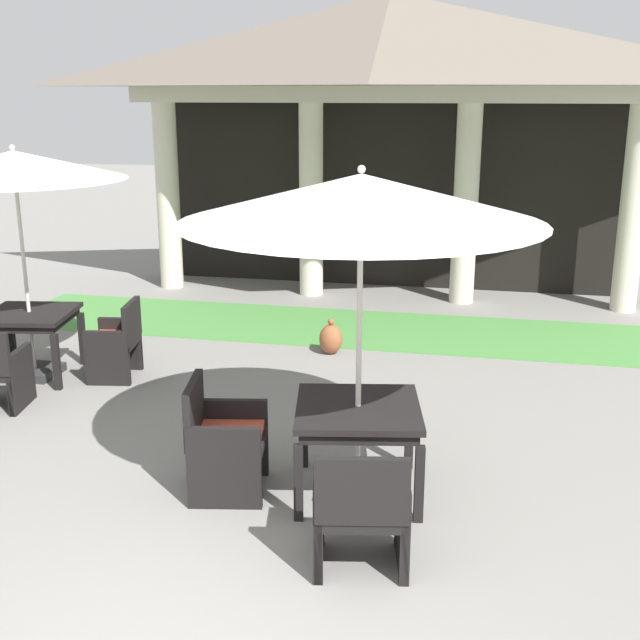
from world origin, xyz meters
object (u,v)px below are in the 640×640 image
(patio_table_mid_left, at_px, (30,321))
(patio_umbrella_mid_left, at_px, (14,168))
(patio_table_near_foreground, at_px, (358,417))
(patio_chair_near_foreground_west, at_px, (223,441))
(patio_umbrella_near_foreground, at_px, (361,201))
(patio_chair_near_foreground_south, at_px, (361,512))
(patio_chair_mid_left_east, at_px, (117,343))
(terracotta_urn, at_px, (331,339))

(patio_table_mid_left, bearing_deg, patio_umbrella_mid_left, 0.00)
(patio_table_near_foreground, distance_m, patio_umbrella_mid_left, 4.77)
(patio_table_near_foreground, xyz_separation_m, patio_chair_near_foreground_west, (-1.05, -0.20, -0.22))
(patio_umbrella_near_foreground, height_order, patio_chair_near_foreground_south, patio_umbrella_near_foreground)
(patio_chair_near_foreground_south, xyz_separation_m, patio_chair_mid_left_east, (-3.27, 3.15, -0.02))
(patio_chair_near_foreground_west, bearing_deg, patio_table_mid_left, -136.35)
(patio_table_mid_left, bearing_deg, patio_umbrella_near_foreground, -25.77)
(patio_table_near_foreground, distance_m, patio_chair_near_foreground_south, 1.09)
(patio_chair_near_foreground_south, height_order, patio_chair_mid_left_east, patio_chair_near_foreground_south)
(patio_chair_near_foreground_south, bearing_deg, patio_chair_near_foreground_west, 135.06)
(patio_umbrella_near_foreground, distance_m, patio_chair_near_foreground_west, 2.19)
(patio_chair_near_foreground_west, relative_size, patio_chair_near_foreground_south, 1.03)
(patio_umbrella_mid_left, relative_size, patio_chair_mid_left_east, 2.93)
(patio_umbrella_mid_left, distance_m, terracotta_urn, 4.06)
(patio_umbrella_mid_left, bearing_deg, terracotta_urn, 25.36)
(patio_umbrella_mid_left, xyz_separation_m, patio_chair_mid_left_east, (0.95, 0.16, -1.92))
(patio_umbrella_near_foreground, bearing_deg, patio_chair_near_foreground_west, -169.38)
(patio_umbrella_near_foreground, xyz_separation_m, patio_chair_near_foreground_west, (-1.05, -0.20, -1.91))
(patio_chair_mid_left_east, xyz_separation_m, terracotta_urn, (2.17, 1.32, -0.22))
(patio_chair_near_foreground_south, distance_m, patio_umbrella_mid_left, 5.51)
(patio_umbrella_mid_left, bearing_deg, patio_table_mid_left, 0.00)
(patio_chair_near_foreground_west, height_order, patio_chair_mid_left_east, patio_chair_near_foreground_west)
(patio_table_near_foreground, xyz_separation_m, patio_umbrella_mid_left, (-4.02, 1.94, 1.68))
(patio_chair_near_foreground_south, distance_m, patio_chair_mid_left_east, 4.54)
(patio_umbrella_near_foreground, xyz_separation_m, patio_table_mid_left, (-4.02, 1.94, -1.69))
(patio_chair_near_foreground_south, bearing_deg, patio_umbrella_near_foreground, 90.00)
(patio_table_near_foreground, relative_size, patio_umbrella_mid_left, 0.44)
(patio_table_near_foreground, distance_m, patio_chair_mid_left_east, 3.73)
(patio_chair_near_foreground_south, relative_size, patio_chair_mid_left_east, 1.03)
(patio_umbrella_mid_left, height_order, patio_chair_mid_left_east, patio_umbrella_mid_left)
(patio_table_mid_left, relative_size, patio_chair_mid_left_east, 1.20)
(patio_chair_near_foreground_west, relative_size, patio_table_mid_left, 0.88)
(patio_chair_near_foreground_west, xyz_separation_m, patio_table_mid_left, (-2.97, 2.14, 0.22))
(patio_table_near_foreground, xyz_separation_m, patio_chair_mid_left_east, (-3.07, 2.10, -0.24))
(patio_table_mid_left, xyz_separation_m, terracotta_urn, (3.12, 1.48, -0.46))
(patio_chair_near_foreground_south, height_order, terracotta_urn, patio_chair_near_foreground_south)
(patio_chair_near_foreground_west, distance_m, patio_table_mid_left, 3.67)
(patio_chair_mid_left_east, distance_m, terracotta_urn, 2.55)
(patio_chair_near_foreground_west, distance_m, patio_umbrella_mid_left, 4.12)
(patio_umbrella_near_foreground, xyz_separation_m, terracotta_urn, (-0.90, 3.42, -2.15))
(patio_umbrella_near_foreground, height_order, patio_table_mid_left, patio_umbrella_near_foreground)
(patio_chair_near_foreground_west, relative_size, patio_chair_mid_left_east, 1.06)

